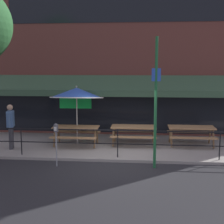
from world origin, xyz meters
TOP-DOWN VIEW (x-y plane):
  - ground_plane at (0.00, 0.00)m, footprint 120.00×120.00m
  - patio_deck at (0.00, 2.00)m, footprint 15.00×4.00m
  - restaurant_building at (-0.00, 4.23)m, footprint 15.00×1.60m
  - patio_railing at (0.00, 0.30)m, footprint 13.84×0.04m
  - picnic_table_left at (-1.78, 1.79)m, footprint 1.80×1.42m
  - picnic_table_centre at (0.51, 2.11)m, footprint 1.80×1.42m
  - picnic_table_right at (2.80, 2.19)m, footprint 1.80×1.42m
  - patio_umbrella_left at (-1.78, 2.01)m, footprint 2.14×2.14m
  - pedestrian_walking at (-4.15, 1.07)m, footprint 0.33×0.61m
  - parking_meter_near at (-1.93, -0.57)m, footprint 0.15×0.16m
  - street_sign_pole at (1.24, -0.45)m, footprint 0.28×0.09m

SIDE VIEW (x-z plane):
  - ground_plane at x=0.00m, z-range 0.00..0.00m
  - patio_deck at x=0.00m, z-range 0.00..0.10m
  - picnic_table_left at x=-1.78m, z-range 0.33..1.08m
  - picnic_table_centre at x=0.51m, z-range 0.33..1.08m
  - picnic_table_right at x=2.80m, z-range 0.33..1.08m
  - patio_railing at x=0.00m, z-range 0.32..1.28m
  - pedestrian_walking at x=-4.15m, z-range 0.20..1.91m
  - parking_meter_near at x=-1.93m, z-range 0.44..1.86m
  - street_sign_pole at x=1.24m, z-range 0.06..4.20m
  - patio_umbrella_left at x=-1.78m, z-range 0.98..3.38m
  - restaurant_building at x=0.00m, z-range -0.03..8.32m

